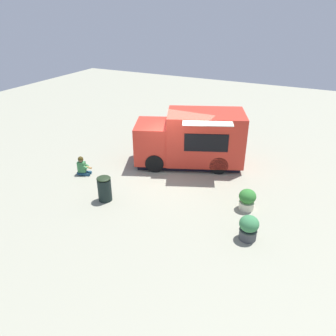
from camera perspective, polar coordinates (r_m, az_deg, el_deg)
ground_plane at (r=14.45m, az=1.47°, el=-0.97°), size 40.00×40.00×0.00m
food_truck at (r=14.92m, az=4.22°, el=4.93°), size 3.73×5.27×2.50m
person_customer at (r=14.72m, az=-14.82°, el=0.14°), size 0.57×0.77×0.86m
planter_flowering_near at (r=10.72m, az=13.99°, el=-10.09°), size 0.62×0.62×0.84m
planter_flowering_far at (r=12.17m, az=13.75°, el=-5.33°), size 0.62×0.62×0.80m
trash_bin at (r=12.53m, az=-11.09°, el=-3.55°), size 0.53×0.53×1.00m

